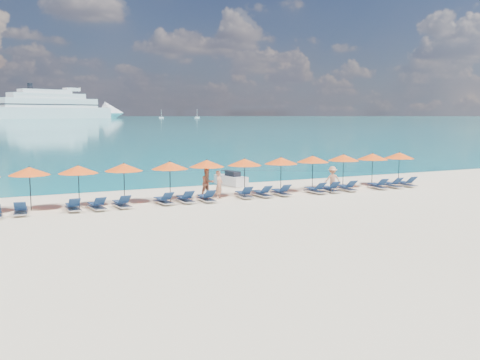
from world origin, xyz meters
name	(u,v)px	position (x,y,z in m)	size (l,w,h in m)	color
ground	(265,210)	(0.00, 0.00, 0.00)	(1400.00, 1400.00, 0.00)	beige
cruise_ship	(64,108)	(59.20, 542.61, 10.52)	(143.32, 75.85, 40.44)	white
sailboat_near	(161,117)	(167.43, 565.36, 0.99)	(5.25, 1.75, 9.63)	white
sailboat_far	(197,117)	(200.33, 538.20, 1.03)	(5.46, 1.82, 10.01)	white
jetski	(231,179)	(2.31, 9.33, 0.40)	(1.49, 2.87, 0.98)	silver
beachgoer_a	(219,185)	(-0.75, 4.25, 0.82)	(0.60, 0.39, 1.64)	tan
beachgoer_b	(207,183)	(-1.17, 5.01, 0.85)	(0.83, 0.48, 1.71)	tan
beachgoer_c	(332,179)	(6.63, 3.48, 0.83)	(1.07, 0.50, 1.65)	tan
umbrella_1	(29,171)	(-10.92, 4.94, 2.02)	(2.10, 2.10, 2.28)	black
umbrella_2	(78,169)	(-8.55, 4.71, 2.02)	(2.10, 2.10, 2.28)	black
umbrella_3	(124,167)	(-6.13, 4.85, 2.02)	(2.10, 2.10, 2.28)	black
umbrella_4	(170,165)	(-3.54, 4.75, 2.02)	(2.10, 2.10, 2.28)	black
umbrella_5	(207,163)	(-1.22, 4.97, 2.02)	(2.10, 2.10, 2.28)	black
umbrella_6	(245,162)	(1.16, 4.81, 2.02)	(2.10, 2.10, 2.28)	black
umbrella_7	(281,161)	(3.64, 4.74, 2.02)	(2.10, 2.10, 2.28)	black
umbrella_8	(313,159)	(6.09, 4.93, 2.02)	(2.10, 2.10, 2.28)	black
umbrella_9	(343,158)	(8.54, 4.99, 2.02)	(2.10, 2.10, 2.28)	black
umbrella_10	(373,157)	(10.86, 4.86, 2.02)	(2.10, 2.10, 2.28)	black
umbrella_11	(399,155)	(13.17, 4.83, 2.02)	(2.10, 2.10, 2.28)	black
lounger_2	(21,210)	(-11.47, 3.77, 0.24)	(0.78, 1.75, 0.66)	silver
lounger_3	(73,207)	(-9.01, 3.77, 0.24)	(0.63, 1.70, 0.66)	silver
lounger_4	(97,205)	(-7.85, 3.57, 0.24)	(0.79, 1.75, 0.66)	silver
lounger_5	(122,203)	(-6.57, 3.64, 0.24)	(0.75, 1.74, 0.66)	silver
lounger_6	(164,200)	(-4.24, 3.74, 0.24)	(0.79, 1.75, 0.66)	silver
lounger_7	(185,199)	(-3.01, 3.74, 0.24)	(0.62, 1.70, 0.66)	silver
lounger_8	(206,198)	(-1.83, 3.55, 0.24)	(0.65, 1.71, 0.66)	silver
lounger_9	(244,194)	(0.66, 3.84, 0.24)	(0.77, 1.75, 0.66)	silver
lounger_10	(262,193)	(1.81, 3.76, 0.24)	(0.68, 1.72, 0.66)	silver
lounger_11	(281,192)	(3.10, 3.73, 0.24)	(0.65, 1.71, 0.66)	silver
lounger_12	(315,190)	(5.44, 3.58, 0.24)	(0.71, 1.73, 0.66)	silver
lounger_13	(330,189)	(6.54, 3.61, 0.24)	(0.71, 1.73, 0.66)	silver
lounger_14	(347,187)	(7.82, 3.60, 0.24)	(0.69, 1.72, 0.66)	silver
lounger_15	(378,185)	(10.26, 3.50, 0.24)	(0.79, 1.75, 0.66)	silver
lounger_16	(392,184)	(11.44, 3.52, 0.24)	(0.63, 1.70, 0.66)	silver
lounger_17	(406,183)	(12.70, 3.56, 0.24)	(0.67, 1.72, 0.66)	silver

